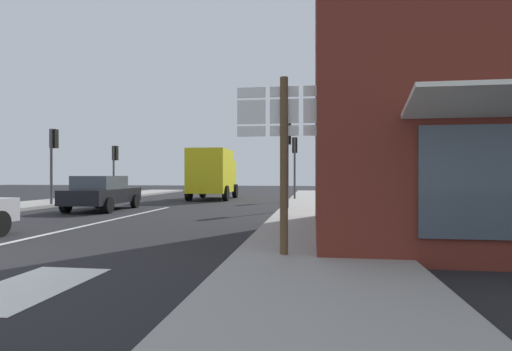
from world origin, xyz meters
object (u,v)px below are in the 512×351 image
object	(u,v)px
sedan_far	(102,193)
route_sign_post	(284,147)
delivery_truck	(213,173)
traffic_light_far_left	(115,160)
traffic_light_far_right	(295,154)
traffic_light_near_left	(53,149)
traffic_light_near_right	(287,146)

from	to	relation	value
sedan_far	route_sign_post	size ratio (longest dim) A/B	1.34
delivery_truck	traffic_light_far_left	size ratio (longest dim) A/B	1.52
traffic_light_far_right	delivery_truck	bearing A→B (deg)	171.70
traffic_light_far_right	traffic_light_near_left	size ratio (longest dim) A/B	1.00
traffic_light_far_right	traffic_light_near_right	size ratio (longest dim) A/B	1.00
traffic_light_far_right	traffic_light_near_left	xyz separation A→B (m)	(-11.19, -5.95, -0.00)
sedan_far	traffic_light_near_right	distance (m)	8.15
traffic_light_near_right	sedan_far	bearing A→B (deg)	-172.87
route_sign_post	traffic_light_far_left	world-z (taller)	traffic_light_far_left
sedan_far	delivery_truck	distance (m)	8.72
delivery_truck	traffic_light_far_right	world-z (taller)	traffic_light_far_right
traffic_light_far_left	traffic_light_far_right	bearing A→B (deg)	-0.21
traffic_light_far_left	sedan_far	bearing A→B (deg)	-66.00
traffic_light_near_right	traffic_light_near_left	xyz separation A→B (m)	(-11.19, 0.55, -0.01)
route_sign_post	traffic_light_far_right	xyz separation A→B (m)	(-0.60, 16.58, 0.74)
delivery_truck	traffic_light_far_right	bearing A→B (deg)	-8.30
route_sign_post	traffic_light_far_left	distance (m)	20.39
traffic_light_far_left	traffic_light_near_right	bearing A→B (deg)	-30.31
delivery_truck	traffic_light_near_right	world-z (taller)	traffic_light_near_right
traffic_light_far_right	traffic_light_near_left	world-z (taller)	traffic_light_far_right
traffic_light_near_left	delivery_truck	bearing A→B (deg)	47.70
sedan_far	route_sign_post	world-z (taller)	route_sign_post
traffic_light_near_left	sedan_far	bearing A→B (deg)	-24.62
traffic_light_far_right	traffic_light_near_right	world-z (taller)	traffic_light_near_right
route_sign_post	traffic_light_far_left	bearing A→B (deg)	125.35
route_sign_post	traffic_light_near_right	bearing A→B (deg)	93.40
traffic_light_near_right	traffic_light_far_right	bearing A→B (deg)	90.00
route_sign_post	traffic_light_far_right	world-z (taller)	traffic_light_far_right
delivery_truck	traffic_light_near_left	size ratio (longest dim) A/B	1.37
delivery_truck	traffic_light_far_left	bearing A→B (deg)	-173.41
traffic_light_near_right	traffic_light_near_left	distance (m)	11.21
sedan_far	delivery_truck	bearing A→B (deg)	71.58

